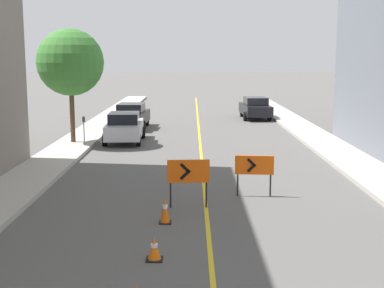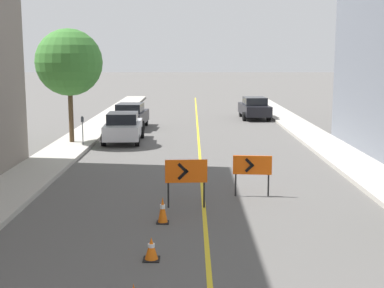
# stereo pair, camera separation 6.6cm
# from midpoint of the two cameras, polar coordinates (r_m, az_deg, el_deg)

# --- Properties ---
(lane_stripe) EXTENTS (0.12, 58.77, 0.01)m
(lane_stripe) POSITION_cam_midpoint_polar(r_m,az_deg,el_deg) (29.35, 0.72, 0.51)
(lane_stripe) COLOR gold
(lane_stripe) RESTS_ON ground_plane
(sidewalk_left) EXTENTS (2.07, 58.77, 0.17)m
(sidewalk_left) POSITION_cam_midpoint_polar(r_m,az_deg,el_deg) (29.95, -11.68, 0.65)
(sidewalk_left) COLOR #ADA89E
(sidewalk_left) RESTS_ON ground_plane
(sidewalk_right) EXTENTS (2.07, 58.77, 0.17)m
(sidewalk_right) POSITION_cam_midpoint_polar(r_m,az_deg,el_deg) (30.12, 13.06, 0.65)
(sidewalk_right) COLOR #ADA89E
(sidewalk_right) RESTS_ON ground_plane
(traffic_cone_fourth) EXTENTS (0.38, 0.38, 0.53)m
(traffic_cone_fourth) POSITION_cam_midpoint_polar(r_m,az_deg,el_deg) (12.24, -4.24, -11.09)
(traffic_cone_fourth) COLOR black
(traffic_cone_fourth) RESTS_ON ground_plane
(traffic_cone_fifth) EXTENTS (0.34, 0.34, 0.73)m
(traffic_cone_fifth) POSITION_cam_midpoint_polar(r_m,az_deg,el_deg) (14.76, -3.06, -7.06)
(traffic_cone_fifth) COLOR black
(traffic_cone_fifth) RESTS_ON ground_plane
(arrow_barricade_primary) EXTENTS (1.27, 0.13, 1.47)m
(arrow_barricade_primary) POSITION_cam_midpoint_polar(r_m,az_deg,el_deg) (16.03, -0.55, -3.13)
(arrow_barricade_primary) COLOR #EF560C
(arrow_barricade_primary) RESTS_ON ground_plane
(arrow_barricade_secondary) EXTENTS (1.26, 0.17, 1.35)m
(arrow_barricade_secondary) POSITION_cam_midpoint_polar(r_m,az_deg,el_deg) (17.46, 6.51, -2.43)
(arrow_barricade_secondary) COLOR #EF560C
(arrow_barricade_secondary) RESTS_ON ground_plane
(parked_car_curb_near) EXTENTS (1.99, 4.38, 1.59)m
(parked_car_curb_near) POSITION_cam_midpoint_polar(r_m,az_deg,el_deg) (28.54, -7.31, 1.79)
(parked_car_curb_near) COLOR #B7B7BC
(parked_car_curb_near) RESTS_ON ground_plane
(parked_car_curb_mid) EXTENTS (2.03, 4.39, 1.59)m
(parked_car_curb_mid) POSITION_cam_midpoint_polar(r_m,az_deg,el_deg) (33.93, -6.57, 3.01)
(parked_car_curb_mid) COLOR black
(parked_car_curb_mid) RESTS_ON ground_plane
(parked_car_curb_far) EXTENTS (2.04, 4.39, 1.59)m
(parked_car_curb_far) POSITION_cam_midpoint_polar(r_m,az_deg,el_deg) (39.15, 6.68, 3.85)
(parked_car_curb_far) COLOR black
(parked_car_curb_far) RESTS_ON ground_plane
(parking_meter_far_curb) EXTENTS (0.12, 0.11, 1.44)m
(parking_meter_far_curb) POSITION_cam_midpoint_polar(r_m,az_deg,el_deg) (26.81, -11.58, 2.01)
(parking_meter_far_curb) COLOR #4C4C51
(parking_meter_far_curb) RESTS_ON sidewalk_left
(street_tree_left_near) EXTENTS (3.36, 3.36, 5.73)m
(street_tree_left_near) POSITION_cam_midpoint_polar(r_m,az_deg,el_deg) (27.81, -12.95, 8.47)
(street_tree_left_near) COLOR #4C3823
(street_tree_left_near) RESTS_ON sidewalk_left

